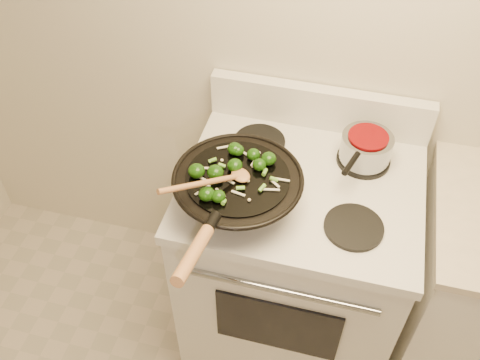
# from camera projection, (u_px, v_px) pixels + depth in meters

# --- Properties ---
(stove) EXTENTS (0.78, 0.67, 1.08)m
(stove) POSITION_uv_depth(u_px,v_px,m) (293.00, 262.00, 2.07)
(stove) COLOR silver
(stove) RESTS_ON ground
(wok) EXTENTS (0.39, 0.65, 0.24)m
(wok) POSITION_uv_depth(u_px,v_px,m) (237.00, 190.00, 1.61)
(wok) COLOR black
(wok) RESTS_ON stove
(stirfry) EXTENTS (0.30, 0.25, 0.04)m
(stirfry) POSITION_uv_depth(u_px,v_px,m) (231.00, 169.00, 1.57)
(stirfry) COLOR #133608
(stirfry) RESTS_ON wok
(wooden_spoon) EXTENTS (0.22, 0.25, 0.11)m
(wooden_spoon) POSITION_uv_depth(u_px,v_px,m) (218.00, 180.00, 1.52)
(wooden_spoon) COLOR #A56E40
(wooden_spoon) RESTS_ON wok
(saucepan) EXTENTS (0.17, 0.27, 0.10)m
(saucepan) POSITION_uv_depth(u_px,v_px,m) (366.00, 148.00, 1.76)
(saucepan) COLOR gray
(saucepan) RESTS_ON stove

